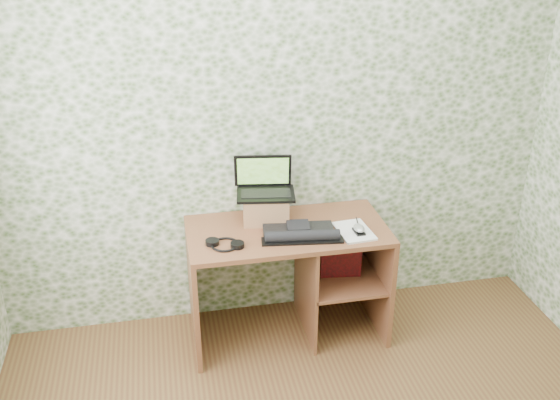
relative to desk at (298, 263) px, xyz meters
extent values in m
plane|color=white|center=(-0.08, 0.28, 0.82)|extent=(3.50, 0.00, 3.50)
cube|color=brown|center=(-0.08, -0.03, 0.25)|extent=(1.20, 0.60, 0.03)
cube|color=brown|center=(-0.66, -0.03, -0.12)|extent=(0.03, 0.60, 0.72)
cube|color=brown|center=(0.51, -0.03, -0.12)|extent=(0.03, 0.60, 0.72)
cube|color=brown|center=(0.04, -0.03, -0.12)|extent=(0.02, 0.56, 0.72)
cube|color=brown|center=(0.27, -0.03, -0.10)|extent=(0.46, 0.56, 0.02)
cube|color=brown|center=(0.28, 0.26, -0.12)|extent=(0.48, 0.02, 0.72)
cube|color=#9A6645|center=(-0.18, 0.12, 0.35)|extent=(0.31, 0.27, 0.16)
cube|color=black|center=(-0.18, 0.12, 0.44)|extent=(0.38, 0.29, 0.02)
cube|color=black|center=(-0.18, 0.11, 0.45)|extent=(0.32, 0.17, 0.00)
cube|color=black|center=(-0.18, 0.21, 0.56)|extent=(0.35, 0.11, 0.22)
cube|color=#365919|center=(-0.18, 0.20, 0.56)|extent=(0.32, 0.09, 0.18)
cube|color=black|center=(-0.02, -0.08, 0.29)|extent=(0.43, 0.20, 0.03)
cube|color=black|center=(-0.02, -0.08, 0.29)|extent=(0.15, 0.15, 0.05)
cylinder|color=black|center=(-0.02, -0.19, 0.30)|extent=(0.44, 0.12, 0.07)
cube|color=black|center=(-0.02, -0.19, 0.27)|extent=(0.48, 0.15, 0.01)
torus|color=black|center=(-0.47, -0.16, 0.28)|extent=(0.21, 0.21, 0.01)
cylinder|color=black|center=(-0.54, -0.13, 0.28)|extent=(0.08, 0.08, 0.03)
cylinder|color=black|center=(-0.40, -0.19, 0.28)|extent=(0.08, 0.08, 0.03)
cube|color=white|center=(0.30, -0.15, 0.28)|extent=(0.21, 0.28, 0.01)
ellipsoid|color=silver|center=(0.32, -0.18, 0.30)|extent=(0.07, 0.10, 0.03)
cylinder|color=black|center=(0.35, -0.06, 0.28)|extent=(0.03, 0.12, 0.01)
cube|color=maroon|center=(0.26, -0.03, 0.06)|extent=(0.26, 0.11, 0.31)
camera|label=1|loc=(-0.77, -3.24, 2.04)|focal=40.00mm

